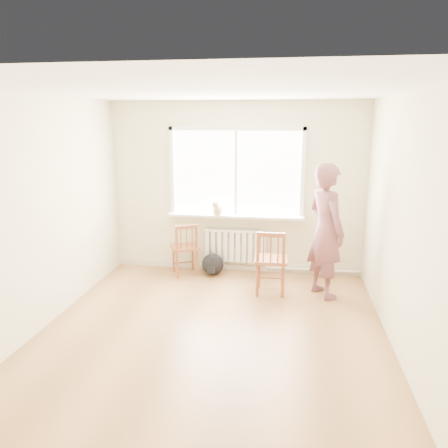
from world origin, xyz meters
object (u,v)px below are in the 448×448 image
at_px(chair_left, 185,249).
at_px(backpack, 213,264).
at_px(cat, 218,209).
at_px(person, 326,231).
at_px(chair_right, 271,262).

xyz_separation_m(chair_left, backpack, (0.43, 0.06, -0.25)).
distance_m(chair_left, backpack, 0.50).
xyz_separation_m(cat, backpack, (-0.06, -0.11, -0.88)).
height_order(person, cat, person).
xyz_separation_m(chair_right, person, (0.74, 0.07, 0.46)).
height_order(chair_left, backpack, chair_left).
bearing_deg(chair_right, backpack, -35.19).
bearing_deg(cat, chair_left, -151.57).
relative_size(chair_right, backpack, 2.66).
bearing_deg(backpack, person, -18.89).
bearing_deg(person, chair_right, 64.30).
distance_m(person, cat, 1.75).
height_order(chair_right, cat, cat).
bearing_deg(chair_left, person, 141.46).
bearing_deg(chair_left, cat, 174.41).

